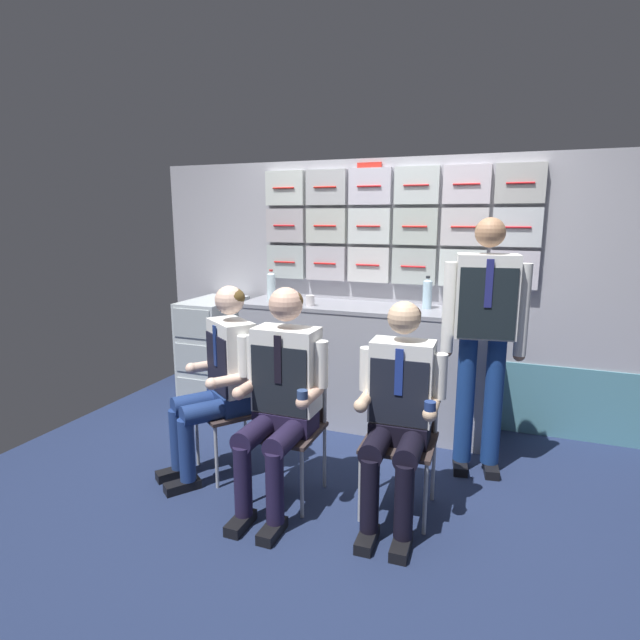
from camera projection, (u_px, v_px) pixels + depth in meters
name	position (u px, v px, depth m)	size (l,w,h in m)	color
ground	(331.00, 491.00, 3.22)	(4.80, 4.80, 0.04)	#1D2949
galley_bulkhead	(388.00, 285.00, 4.23)	(4.20, 0.14, 2.15)	#A7A6B0
galley_counter	(362.00, 365.00, 4.15)	(2.01, 0.53, 0.99)	#9A9CA7
service_trolley	(214.00, 350.00, 4.53)	(0.40, 0.65, 0.97)	black
folding_chair_left	(244.00, 395.00, 3.42)	(0.56, 0.56, 0.84)	#A8AAAF
crew_member_left	(220.00, 373.00, 3.30)	(0.62, 0.68, 1.26)	black
folding_chair_center	(293.00, 412.00, 3.12)	(0.40, 0.41, 0.84)	#A8AAAF
crew_member_center	(281.00, 388.00, 2.94)	(0.52, 0.63, 1.30)	black
folding_chair_near_trolley	(403.00, 422.00, 2.97)	(0.41, 0.42, 0.84)	#A8AAAF
crew_member_near_trolley	(399.00, 404.00, 2.78)	(0.49, 0.60, 1.24)	black
crew_member_standing	(484.00, 325.00, 3.26)	(0.53, 0.31, 1.69)	black
water_bottle_short	(271.00, 286.00, 4.29)	(0.07, 0.07, 0.27)	silver
water_bottle_tall	(427.00, 293.00, 3.92)	(0.07, 0.07, 0.25)	#AFD3E7
coffee_cup_white	(450.00, 307.00, 3.83)	(0.06, 0.06, 0.06)	tan
coffee_cup_spare	(310.00, 300.00, 4.05)	(0.07, 0.07, 0.09)	silver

